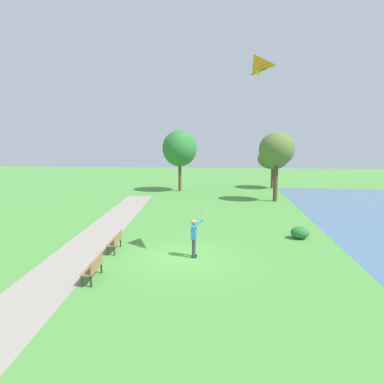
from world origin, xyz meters
name	(u,v)px	position (x,y,z in m)	size (l,w,h in m)	color
ground_plane	(185,258)	(0.00, 0.00, 0.00)	(120.00, 120.00, 0.00)	#4C8E3D
walkway_path	(91,242)	(-5.32, 2.00, 0.01)	(2.40, 32.00, 0.02)	gray
person_kite_flyer	(194,235)	(0.38, 0.22, 1.05)	(0.62, 0.52, 1.83)	#232328
flying_kite	(254,67)	(2.86, 0.06, 8.33)	(2.63, 1.51, 7.03)	orange
park_bench_near_walkway	(94,267)	(-3.16, -2.81, 0.51)	(0.59, 1.54, 0.88)	olive
park_bench_far_walkway	(116,241)	(-3.51, 0.67, 0.51)	(0.59, 1.54, 0.88)	olive
tree_horizon_far	(273,159)	(7.05, 25.62, 3.46)	(3.56, 3.85, 4.70)	brown
tree_treeline_right	(180,148)	(-3.50, 22.16, 4.72)	(3.77, 4.32, 6.72)	brown
tree_lakeside_near	(277,150)	(6.16, 16.28, 4.68)	(3.17, 3.13, 6.24)	brown
lakeside_shrub	(300,233)	(5.85, 3.88, 0.33)	(1.00, 0.89, 0.67)	#2D7033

